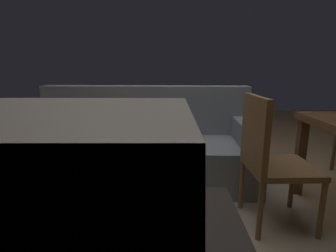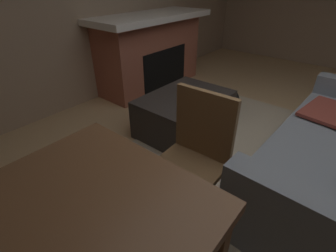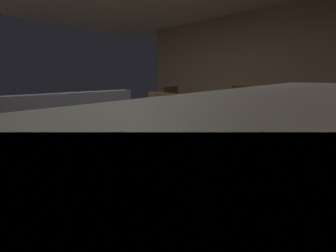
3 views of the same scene
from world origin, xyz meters
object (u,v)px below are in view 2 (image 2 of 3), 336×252
fireplace (151,51)px  tv_remote (185,90)px  ottoman_coffee_table (185,114)px  small_dog (231,100)px  dining_chair_west (194,151)px

fireplace → tv_remote: 1.34m
ottoman_coffee_table → small_dog: 0.79m
dining_chair_west → small_dog: bearing=-162.8°
fireplace → dining_chair_west: 2.52m
fireplace → dining_chair_west: fireplace is taller
fireplace → small_dog: bearing=89.2°
fireplace → tv_remote: size_ratio=12.13×
fireplace → ottoman_coffee_table: bearing=57.4°
fireplace → small_dog: size_ratio=3.67×
tv_remote → small_dog: 0.77m
fireplace → ottoman_coffee_table: fireplace is taller
ottoman_coffee_table → tv_remote: tv_remote is taller
small_dog → fireplace: bearing=-90.8°
dining_chair_west → fireplace: bearing=-130.4°
ottoman_coffee_table → small_dog: ottoman_coffee_table is taller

